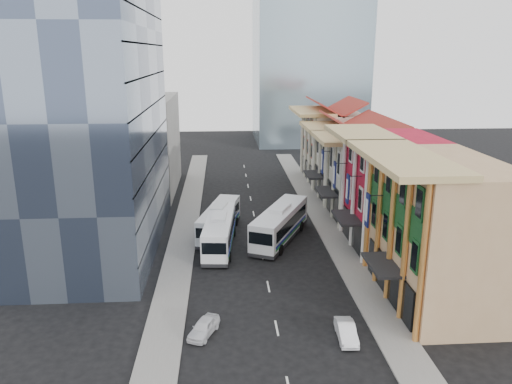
{
  "coord_description": "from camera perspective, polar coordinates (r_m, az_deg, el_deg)",
  "views": [
    {
      "loc": [
        -3.84,
        -32.52,
        20.22
      ],
      "look_at": [
        -0.42,
        18.17,
        5.96
      ],
      "focal_mm": 35.0,
      "sensor_mm": 36.0,
      "label": 1
    }
  ],
  "objects": [
    {
      "name": "bus_left_near",
      "position": [
        53.4,
        -4.19,
        -4.47
      ],
      "size": [
        3.75,
        11.86,
        3.74
      ],
      "primitive_type": null,
      "rotation": [
        0.0,
        0.0,
        -0.09
      ],
      "color": "white",
      "rests_on": "ground"
    },
    {
      "name": "sedan_right",
      "position": [
        38.32,
        10.28,
        -15.41
      ],
      "size": [
        1.44,
        3.67,
        1.19
      ],
      "primitive_type": "imported",
      "rotation": [
        0.0,
        0.0,
        -0.05
      ],
      "color": "white",
      "rests_on": "ground"
    },
    {
      "name": "shophouse_tan",
      "position": [
        43.92,
        20.41,
        -4.24
      ],
      "size": [
        8.0,
        14.0,
        12.0
      ],
      "primitive_type": "cube",
      "color": "tan",
      "rests_on": "ground"
    },
    {
      "name": "office_block_far",
      "position": [
        76.66,
        -12.98,
        5.35
      ],
      "size": [
        10.0,
        18.0,
        14.0
      ],
      "primitive_type": "cube",
      "color": "gray",
      "rests_on": "ground"
    },
    {
      "name": "shophouse_cream_far",
      "position": [
        81.86,
        8.83,
        5.13
      ],
      "size": [
        8.0,
        12.0,
        11.0
      ],
      "primitive_type": "cube",
      "color": "beige",
      "rests_on": "ground"
    },
    {
      "name": "sidewalk_right",
      "position": [
        59.42,
        8.39,
        -4.31
      ],
      "size": [
        3.0,
        90.0,
        0.15
      ],
      "primitive_type": "cube",
      "color": "slate",
      "rests_on": "ground"
    },
    {
      "name": "sidewalk_left",
      "position": [
        58.31,
        -8.23,
        -4.7
      ],
      "size": [
        3.0,
        90.0,
        0.15
      ],
      "primitive_type": "cube",
      "color": "slate",
      "rests_on": "ground"
    },
    {
      "name": "sedan_left",
      "position": [
        38.43,
        -6.0,
        -15.12
      ],
      "size": [
        2.69,
        3.79,
        1.19
      ],
      "primitive_type": "imported",
      "rotation": [
        0.0,
        0.0,
        -0.41
      ],
      "color": "silver",
      "rests_on": "ground"
    },
    {
      "name": "bus_right",
      "position": [
        55.35,
        2.76,
        -3.56
      ],
      "size": [
        7.86,
        12.53,
        3.99
      ],
      "primitive_type": null,
      "rotation": [
        0.0,
        0.0,
        -0.43
      ],
      "color": "silver",
      "rests_on": "ground"
    },
    {
      "name": "shophouse_cream_mid",
      "position": [
        71.95,
        10.6,
        3.2
      ],
      "size": [
        8.0,
        9.0,
        10.0
      ],
      "primitive_type": "cube",
      "color": "beige",
      "rests_on": "ground"
    },
    {
      "name": "office_tower",
      "position": [
        53.43,
        -18.35,
        9.29
      ],
      "size": [
        12.0,
        26.0,
        30.0
      ],
      "primitive_type": "cube",
      "color": "#404D66",
      "rests_on": "ground"
    },
    {
      "name": "ground",
      "position": [
        38.49,
        2.55,
        -16.03
      ],
      "size": [
        200.0,
        200.0,
        0.0
      ],
      "primitive_type": "plane",
      "color": "black",
      "rests_on": "ground"
    },
    {
      "name": "bus_left_far",
      "position": [
        57.23,
        -4.22,
        -3.16
      ],
      "size": [
        5.21,
        11.39,
        3.56
      ],
      "primitive_type": null,
      "rotation": [
        0.0,
        0.0,
        -0.24
      ],
      "color": "silver",
      "rests_on": "ground"
    },
    {
      "name": "shophouse_cream_near",
      "position": [
        63.51,
        12.58,
        1.43
      ],
      "size": [
        8.0,
        9.0,
        10.0
      ],
      "primitive_type": "cube",
      "color": "beige",
      "rests_on": "ground"
    },
    {
      "name": "shophouse_red",
      "position": [
        54.53,
        15.38,
        -0.01
      ],
      "size": [
        8.0,
        10.0,
        12.0
      ],
      "primitive_type": "cube",
      "color": "#AF1329",
      "rests_on": "ground"
    }
  ]
}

